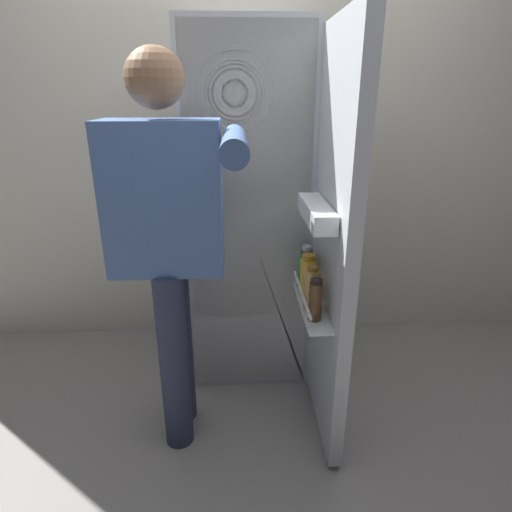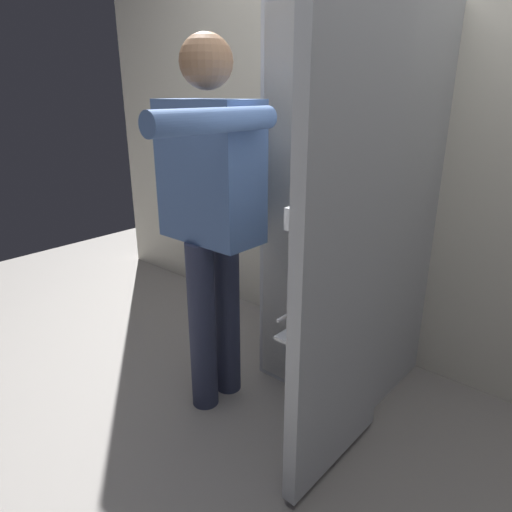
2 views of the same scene
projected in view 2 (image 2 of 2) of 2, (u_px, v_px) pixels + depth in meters
name	position (u px, v px, depth m)	size (l,w,h in m)	color
ground_plane	(274.00, 420.00, 2.03)	(6.06, 6.06, 0.00)	gray
kitchen_wall	(392.00, 110.00, 2.21)	(4.40, 0.10, 2.58)	silver
refrigerator	(349.00, 212.00, 2.06)	(0.65, 1.15, 1.73)	silver
person	(213.00, 203.00, 1.87)	(0.52, 0.73, 1.58)	#2D334C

